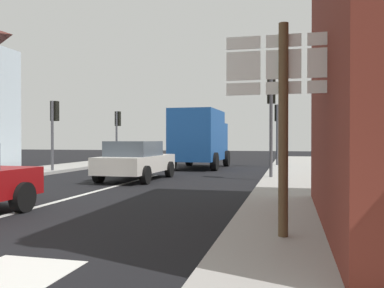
# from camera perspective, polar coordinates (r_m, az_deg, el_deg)

# --- Properties ---
(ground_plane) EXTENTS (80.00, 80.00, 0.00)m
(ground_plane) POSITION_cam_1_polar(r_m,az_deg,el_deg) (15.61, -7.36, -5.00)
(ground_plane) COLOR black
(sidewalk_right) EXTENTS (2.66, 44.00, 0.14)m
(sidewalk_right) POSITION_cam_1_polar(r_m,az_deg,el_deg) (12.59, 15.14, -6.05)
(sidewalk_right) COLOR #9E9B96
(sidewalk_right) RESTS_ON ground
(lane_centre_stripe) EXTENTS (0.16, 12.00, 0.01)m
(lane_centre_stripe) POSITION_cam_1_polar(r_m,az_deg,el_deg) (11.98, -14.27, -6.70)
(lane_centre_stripe) COLOR silver
(lane_centre_stripe) RESTS_ON ground
(sedan_far) EXTENTS (2.02, 4.23, 1.47)m
(sedan_far) POSITION_cam_1_polar(r_m,az_deg,el_deg) (15.46, -7.87, -2.23)
(sedan_far) COLOR beige
(sedan_far) RESTS_ON ground
(delivery_truck) EXTENTS (2.56, 5.04, 3.05)m
(delivery_truck) POSITION_cam_1_polar(r_m,az_deg,el_deg) (21.53, 1.11, 0.95)
(delivery_truck) COLOR #19478C
(delivery_truck) RESTS_ON ground
(route_sign_post) EXTENTS (1.66, 0.14, 3.20)m
(route_sign_post) POSITION_cam_1_polar(r_m,az_deg,el_deg) (6.01, 12.70, 5.11)
(route_sign_post) COLOR brown
(route_sign_post) RESTS_ON ground
(traffic_light_near_left) EXTENTS (0.30, 0.49, 3.28)m
(traffic_light_near_left) POSITION_cam_1_polar(r_m,az_deg,el_deg) (19.50, -18.78, 3.23)
(traffic_light_near_left) COLOR #47474C
(traffic_light_near_left) RESTS_ON ground
(traffic_light_near_right) EXTENTS (0.30, 0.49, 3.78)m
(traffic_light_near_right) POSITION_cam_1_polar(r_m,az_deg,el_deg) (15.51, 11.06, 5.31)
(traffic_light_near_right) COLOR #47474C
(traffic_light_near_right) RESTS_ON ground
(traffic_light_far_left) EXTENTS (0.30, 0.49, 3.28)m
(traffic_light_far_left) POSITION_cam_1_polar(r_m,az_deg,el_deg) (25.65, -10.41, 2.62)
(traffic_light_far_left) COLOR #47474C
(traffic_light_far_left) RESTS_ON ground
(traffic_light_far_right) EXTENTS (0.30, 0.49, 3.44)m
(traffic_light_far_right) POSITION_cam_1_polar(r_m,az_deg,el_deg) (22.82, 11.88, 3.18)
(traffic_light_far_right) COLOR #47474C
(traffic_light_far_right) RESTS_ON ground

